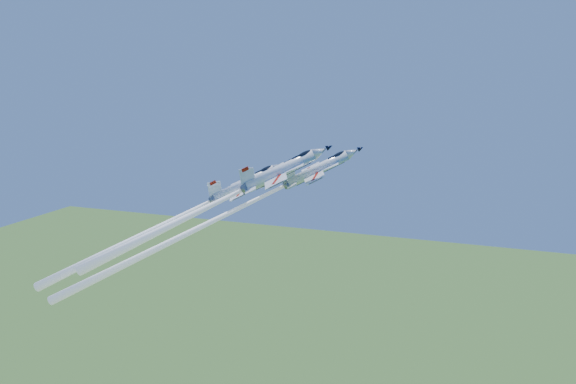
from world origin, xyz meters
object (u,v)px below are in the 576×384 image
(jet_lead, at_px, (211,222))
(jet_slot, at_px, (168,222))
(jet_left, at_px, (206,207))
(jet_right, at_px, (210,206))

(jet_lead, height_order, jet_slot, jet_lead)
(jet_lead, height_order, jet_left, jet_lead)
(jet_lead, relative_size, jet_slot, 1.17)
(jet_left, relative_size, jet_right, 0.94)
(jet_lead, xyz_separation_m, jet_left, (-4.68, 7.10, 0.85))
(jet_left, distance_m, jet_slot, 7.94)
(jet_lead, bearing_deg, jet_slot, -119.21)
(jet_right, relative_size, jet_slot, 0.95)
(jet_slot, bearing_deg, jet_right, 49.36)
(jet_right, xyz_separation_m, jet_slot, (-10.11, 2.93, -4.43))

